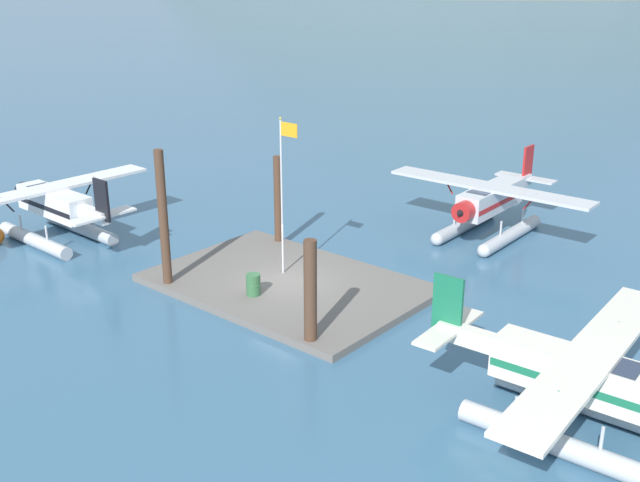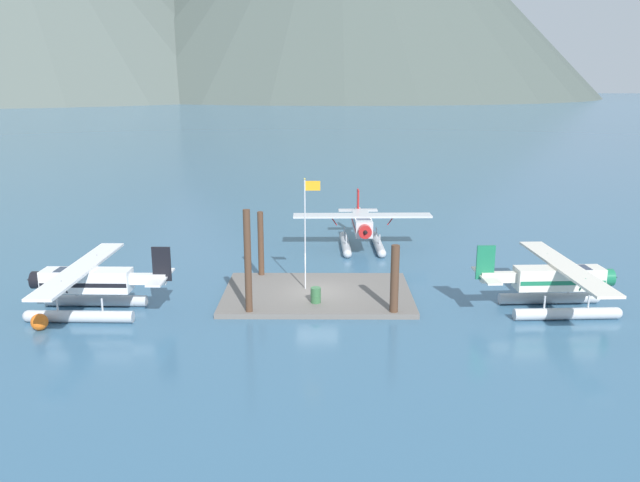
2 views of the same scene
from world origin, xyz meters
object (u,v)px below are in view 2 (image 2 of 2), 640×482
seaplane_white_port_aft (87,287)px  seaplane_silver_bow_right (362,228)px  mooring_buoy (39,322)px  fuel_drum (316,295)px  flagpole (307,222)px  seaplane_cream_stbd_aft (559,284)px

seaplane_white_port_aft → seaplane_silver_bow_right: (15.86, 14.17, 0.00)m
seaplane_silver_bow_right → mooring_buoy: bearing=-136.8°
seaplane_white_port_aft → fuel_drum: bearing=4.9°
flagpole → seaplane_white_port_aft: (-11.95, -3.51, -2.86)m
fuel_drum → seaplane_white_port_aft: seaplane_white_port_aft is taller
fuel_drum → seaplane_cream_stbd_aft: seaplane_cream_stbd_aft is taller
flagpole → seaplane_silver_bow_right: 11.70m
fuel_drum → seaplane_white_port_aft: bearing=-175.1°
seaplane_silver_bow_right → seaplane_white_port_aft: bearing=-138.2°
mooring_buoy → seaplane_white_port_aft: size_ratio=0.08×
fuel_drum → seaplane_cream_stbd_aft: bearing=-2.3°
mooring_buoy → seaplane_cream_stbd_aft: bearing=5.9°
mooring_buoy → seaplane_cream_stbd_aft: size_ratio=0.08×
mooring_buoy → seaplane_silver_bow_right: 24.12m
flagpole → seaplane_silver_bow_right: size_ratio=0.64×
fuel_drum → seaplane_white_port_aft: size_ratio=0.08×
fuel_drum → seaplane_white_port_aft: 12.57m
fuel_drum → seaplane_silver_bow_right: seaplane_silver_bow_right is taller
fuel_drum → seaplane_silver_bow_right: bearing=75.6°
flagpole → fuel_drum: 4.46m
flagpole → seaplane_white_port_aft: 12.78m
seaplane_cream_stbd_aft → seaplane_silver_bow_right: (-10.08, 13.63, 0.00)m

